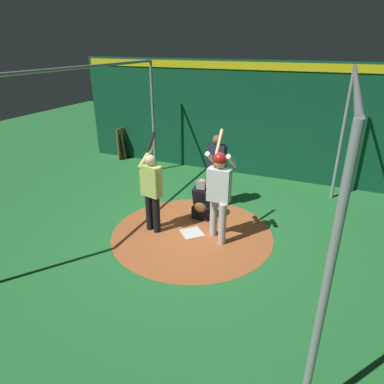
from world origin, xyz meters
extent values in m
plane|color=#287A38|center=(0.00, 0.00, 0.00)|extent=(26.69, 26.69, 0.00)
cylinder|color=#B76033|center=(0.00, 0.00, 0.00)|extent=(3.36, 3.36, 0.01)
cube|color=white|center=(0.00, 0.00, 0.01)|extent=(0.59, 0.59, 0.01)
cylinder|color=#BCBCC0|center=(0.12, 0.70, 0.43)|extent=(0.15, 0.15, 0.87)
cylinder|color=#BCBCC0|center=(-0.12, 0.43, 0.43)|extent=(0.15, 0.15, 0.87)
cube|color=silver|center=(0.00, 0.56, 1.19)|extent=(0.22, 0.44, 0.65)
cylinder|color=silver|center=(-0.10, 0.76, 1.66)|extent=(0.53, 0.09, 0.41)
cylinder|color=silver|center=(-0.10, 0.36, 1.66)|extent=(0.53, 0.09, 0.41)
sphere|color=tan|center=(0.00, 0.56, 1.65)|extent=(0.22, 0.22, 0.22)
sphere|color=#A51414|center=(0.00, 0.56, 1.71)|extent=(0.25, 0.25, 0.25)
cylinder|color=tan|center=(-0.22, 0.43, 1.80)|extent=(0.54, 0.06, 0.73)
cube|color=black|center=(-0.79, -0.07, 0.15)|extent=(0.40, 0.40, 0.29)
cube|color=black|center=(-0.75, -0.07, 0.51)|extent=(0.31, 0.40, 0.48)
sphere|color=tan|center=(-0.73, -0.07, 0.84)|extent=(0.22, 0.22, 0.22)
cube|color=gray|center=(-0.63, -0.07, 0.84)|extent=(0.03, 0.20, 0.20)
ellipsoid|color=brown|center=(-0.47, -0.01, 0.39)|extent=(0.12, 0.28, 0.22)
cylinder|color=#4C4C51|center=(-1.44, 0.10, 0.43)|extent=(0.15, 0.15, 0.86)
cylinder|color=#4C4C51|center=(-1.44, -0.10, 0.43)|extent=(0.15, 0.15, 0.86)
cube|color=#1E2338|center=(-1.44, 0.00, 1.20)|extent=(0.22, 0.42, 0.68)
cylinder|color=#1E2338|center=(-1.44, 0.20, 1.25)|extent=(0.09, 0.09, 0.57)
cylinder|color=#1E2338|center=(-1.44, -0.20, 1.25)|extent=(0.09, 0.09, 0.57)
sphere|color=brown|center=(-1.44, 0.00, 1.66)|extent=(0.22, 0.22, 0.22)
cylinder|color=black|center=(0.22, -0.71, 0.41)|extent=(0.15, 0.15, 0.81)
cylinder|color=black|center=(0.18, -0.90, 0.41)|extent=(0.15, 0.15, 0.81)
cube|color=#B9C564|center=(0.20, -0.81, 1.13)|extent=(0.30, 0.46, 0.64)
cylinder|color=#B9C564|center=(0.24, -0.61, 1.19)|extent=(0.09, 0.09, 0.54)
cylinder|color=#B9C564|center=(0.06, -0.98, 1.57)|extent=(0.48, 0.19, 0.42)
sphere|color=beige|center=(0.20, -0.81, 1.57)|extent=(0.21, 0.21, 0.21)
cylinder|color=black|center=(-0.02, -0.97, 1.68)|extent=(0.46, 0.16, 0.74)
cube|color=#0F472D|center=(-3.98, 0.00, 1.62)|extent=(0.20, 10.69, 3.24)
cube|color=yellow|center=(-3.87, 0.00, 3.09)|extent=(0.03, 10.48, 0.20)
cylinder|color=gray|center=(-3.09, -2.58, 1.60)|extent=(0.08, 0.08, 3.21)
cylinder|color=gray|center=(-3.09, 2.58, 1.60)|extent=(0.08, 0.08, 3.21)
cylinder|color=gray|center=(3.09, 2.58, 1.60)|extent=(0.08, 0.08, 3.21)
cylinder|color=gray|center=(0.00, -2.58, 3.21)|extent=(6.17, 0.07, 0.07)
cylinder|color=gray|center=(0.00, 2.58, 3.21)|extent=(6.17, 0.07, 0.07)
cube|color=olive|center=(-3.73, -4.19, 0.53)|extent=(0.58, 0.04, 1.05)
cylinder|color=tan|center=(-3.92, -4.13, 0.44)|extent=(0.06, 0.16, 0.87)
cylinder|color=black|center=(-3.80, -4.13, 0.45)|extent=(0.06, 0.18, 0.90)
cylinder|color=tan|center=(-3.68, -4.13, 0.41)|extent=(0.06, 0.16, 0.81)
cylinder|color=black|center=(-3.56, -4.13, 0.42)|extent=(0.06, 0.13, 0.85)
sphere|color=white|center=(-0.90, 1.11, 0.04)|extent=(0.07, 0.07, 0.07)
sphere|color=white|center=(-0.23, -1.11, 0.04)|extent=(0.07, 0.07, 0.07)
camera|label=1|loc=(5.69, 2.46, 3.69)|focal=31.89mm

